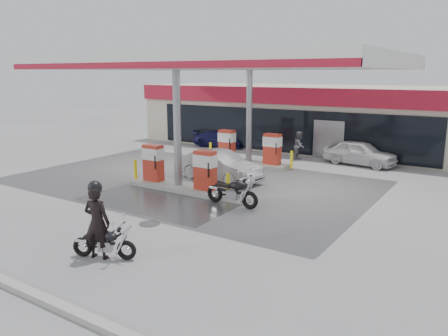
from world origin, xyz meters
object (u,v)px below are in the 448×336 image
object	(u,v)px
pump_island_near	(178,173)
biker_main	(97,222)
pump_island_far	(249,152)
parked_motorcycle	(233,192)
attendant	(299,146)
parked_car_left	(220,139)
main_motorcycle	(105,244)
hatchback_silver	(220,166)
sedan_white	(360,153)

from	to	relation	value
pump_island_near	biker_main	distance (m)	7.26
pump_island_near	pump_island_far	xyz separation A→B (m)	(0.00, 6.00, 0.00)
parked_motorcycle	attendant	size ratio (longest dim) A/B	1.39
pump_island_near	parked_car_left	xyz separation A→B (m)	(-4.50, 10.00, -0.18)
pump_island_near	main_motorcycle	distance (m)	7.26
hatchback_silver	pump_island_far	bearing A→B (deg)	17.73
parked_motorcycle	parked_car_left	distance (m)	13.27
main_motorcycle	parked_car_left	distance (m)	18.22
parked_motorcycle	sedan_white	world-z (taller)	sedan_white
attendant	main_motorcycle	bearing A→B (deg)	178.21
pump_island_near	hatchback_silver	distance (m)	2.29
pump_island_near	biker_main	world-z (taller)	biker_main
sedan_white	hatchback_silver	world-z (taller)	hatchback_silver
main_motorcycle	pump_island_near	bearing A→B (deg)	90.61
hatchback_silver	parked_car_left	distance (m)	9.35
pump_island_near	sedan_white	bearing A→B (deg)	61.32
pump_island_far	attendant	bearing A→B (deg)	58.69
pump_island_far	sedan_white	distance (m)	5.96
pump_island_near	attendant	world-z (taller)	pump_island_near
parked_motorcycle	hatchback_silver	size ratio (longest dim) A/B	0.54
biker_main	parked_car_left	size ratio (longest dim) A/B	0.54
pump_island_far	hatchback_silver	distance (m)	3.86
pump_island_far	biker_main	bearing A→B (deg)	-78.01
attendant	hatchback_silver	world-z (taller)	attendant
main_motorcycle	parked_motorcycle	size ratio (longest dim) A/B	0.76
attendant	parked_car_left	size ratio (longest dim) A/B	0.44
main_motorcycle	parked_motorcycle	distance (m)	5.87
sedan_white	attendant	bearing A→B (deg)	105.06
biker_main	parked_motorcycle	size ratio (longest dim) A/B	0.89
main_motorcycle	sedan_white	size ratio (longest dim) A/B	0.44
pump_island_near	parked_motorcycle	size ratio (longest dim) A/B	2.29
sedan_white	hatchback_silver	distance (m)	8.26
parked_motorcycle	parked_car_left	size ratio (longest dim) A/B	0.61
pump_island_far	biker_main	world-z (taller)	biker_main
pump_island_far	parked_motorcycle	world-z (taller)	pump_island_far
sedan_white	biker_main	bearing A→B (deg)	179.89
biker_main	attendant	xyz separation A→B (m)	(-1.00, 15.53, -0.19)
main_motorcycle	sedan_white	xyz separation A→B (m)	(2.16, 15.86, 0.25)
pump_island_far	attendant	distance (m)	3.28
pump_island_near	attendant	bearing A→B (deg)	79.05
main_motorcycle	pump_island_far	bearing A→B (deg)	80.04
pump_island_far	biker_main	distance (m)	13.02
sedan_white	pump_island_far	bearing A→B (deg)	130.66
pump_island_far	main_motorcycle	bearing A→B (deg)	-77.19
pump_island_far	biker_main	xyz separation A→B (m)	(2.70, -12.73, 0.29)
pump_island_far	parked_car_left	world-z (taller)	pump_island_far
parked_motorcycle	attendant	xyz separation A→B (m)	(-1.52, 9.60, 0.30)
hatchback_silver	sedan_white	bearing A→B (deg)	-24.05
attendant	parked_car_left	distance (m)	6.32
biker_main	hatchback_silver	world-z (taller)	biker_main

